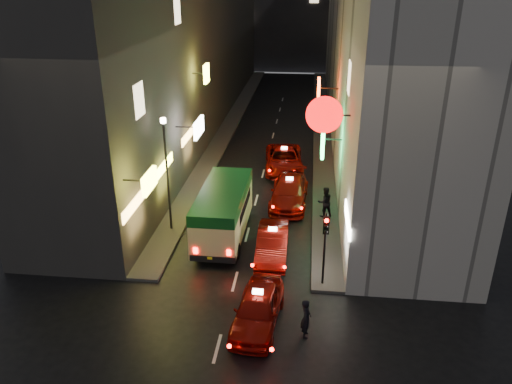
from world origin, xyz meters
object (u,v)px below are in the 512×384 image
(taxi_near, at_px, (258,306))
(pedestrian_crossing, at_px, (306,316))
(minibus, at_px, (223,208))
(lamp_post, at_px, (167,168))
(traffic_light, at_px, (326,235))

(taxi_near, relative_size, pedestrian_crossing, 2.94)
(taxi_near, bearing_deg, minibus, 110.18)
(minibus, distance_m, pedestrian_crossing, 8.79)
(lamp_post, bearing_deg, traffic_light, -28.91)
(minibus, bearing_deg, lamp_post, 172.70)
(taxi_near, distance_m, traffic_light, 4.29)
(lamp_post, bearing_deg, pedestrian_crossing, -46.44)
(traffic_light, bearing_deg, lamp_post, 151.09)
(pedestrian_crossing, height_order, lamp_post, lamp_post)
(pedestrian_crossing, bearing_deg, minibus, 29.88)
(minibus, distance_m, traffic_light, 6.71)
(traffic_light, distance_m, lamp_post, 9.42)
(taxi_near, xyz_separation_m, traffic_light, (2.63, 2.85, 1.83))
(traffic_light, bearing_deg, taxi_near, -132.75)
(pedestrian_crossing, xyz_separation_m, lamp_post, (-7.50, 7.89, 2.78))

